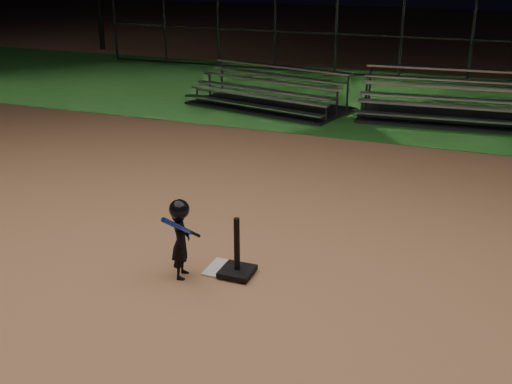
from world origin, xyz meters
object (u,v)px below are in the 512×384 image
bleacher_left (269,100)px  bleacher_right (458,111)px  child_batter (181,236)px  batting_tee (237,264)px  home_plate (226,269)px

bleacher_left → bleacher_right: 4.47m
child_batter → bleacher_left: bearing=-0.4°
batting_tee → bleacher_right: bearing=77.6°
batting_tee → child_batter: bearing=-156.6°
home_plate → bleacher_right: (2.05, 8.45, 0.21)m
batting_tee → bleacher_left: bleacher_left is taller
batting_tee → bleacher_right: bleacher_right is taller
home_plate → bleacher_left: bearing=106.6°
batting_tee → bleacher_left: bearing=107.6°
child_batter → bleacher_left: (-1.98, 8.37, -0.32)m
batting_tee → child_batter: size_ratio=0.73×
child_batter → bleacher_left: 8.60m
home_plate → batting_tee: (0.17, -0.06, 0.14)m
batting_tee → bleacher_left: 8.51m
bleacher_left → batting_tee: bearing=-59.5°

